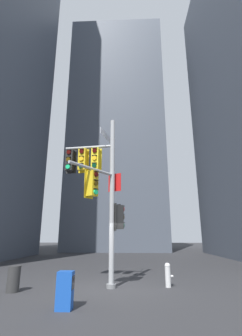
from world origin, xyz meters
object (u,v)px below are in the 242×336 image
newspaper_box (65,290)px  trash_bin (14,279)px  fire_hydrant (168,274)px  signal_pole_assembly (98,183)px

newspaper_box → trash_bin: 3.25m
fire_hydrant → trash_bin: fire_hydrant is taller
signal_pole_assembly → fire_hydrant: signal_pole_assembly is taller
signal_pole_assembly → fire_hydrant: size_ratio=7.83×
fire_hydrant → newspaper_box: newspaper_box is taller
trash_bin → fire_hydrant: bearing=11.0°
fire_hydrant → newspaper_box: 4.66m
newspaper_box → fire_hydrant: bearing=44.0°
fire_hydrant → trash_bin: size_ratio=1.02×
signal_pole_assembly → fire_hydrant: 4.75m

